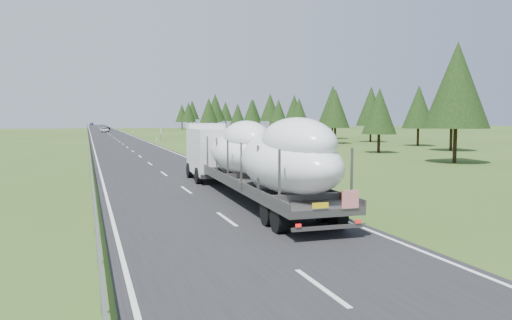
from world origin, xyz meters
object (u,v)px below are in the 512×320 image
object	(u,v)px
distant_van	(104,130)
distant_car_dark	(108,128)
highway_sign	(161,131)
boat_truck	(251,155)
distant_car_blue	(92,124)

from	to	relation	value
distant_van	distant_car_dark	world-z (taller)	distant_van
highway_sign	boat_truck	bearing A→B (deg)	-93.96
highway_sign	distant_car_blue	distance (m)	206.40
boat_truck	distant_car_dark	distance (m)	149.61
distant_van	distant_car_blue	world-z (taller)	same
distant_car_dark	distant_car_blue	world-z (taller)	distant_car_blue
highway_sign	boat_truck	xyz separation A→B (m)	(-4.60, -66.45, 0.57)
distant_van	distant_car_blue	xyz separation A→B (m)	(-2.00, 145.83, 0.00)
distant_van	boat_truck	bearing A→B (deg)	-90.43
highway_sign	distant_car_dark	xyz separation A→B (m)	(-5.93, 83.14, -1.14)
highway_sign	distant_van	bearing A→B (deg)	97.32
highway_sign	boat_truck	distance (m)	66.62
boat_truck	highway_sign	bearing A→B (deg)	86.04
highway_sign	distant_car_dark	size ratio (longest dim) A/B	0.67
distant_car_dark	distant_car_blue	bearing A→B (deg)	91.98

